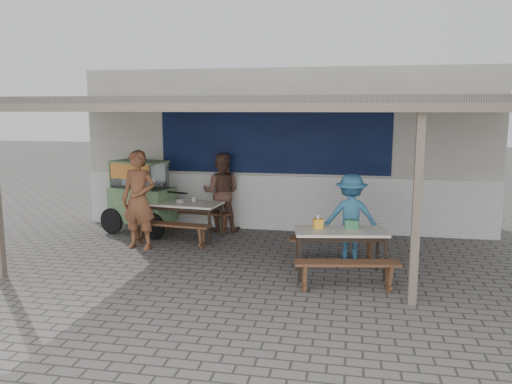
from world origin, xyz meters
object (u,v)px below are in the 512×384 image
Objects in this scene: bench_left_street at (170,229)px; tissue_box at (318,223)px; table_left at (183,206)px; bench_right_street at (347,269)px; vendor_cart at (141,194)px; patron_street_side at (139,200)px; donation_box at (351,224)px; table_right at (340,235)px; patron_wall_side at (221,192)px; bench_right_wall at (334,244)px; condiment_bowl at (180,201)px; condiment_jar at (194,199)px; patron_right_table at (351,216)px; bench_left_wall at (195,216)px.

tissue_box is at bearing -14.13° from bench_left_street.
table_left reaches higher than bench_right_street.
patron_street_side reaches higher than vendor_cart.
table_right is at bearing -136.11° from donation_box.
table_right is at bearing -10.92° from vendor_cart.
patron_wall_side is at bearing 60.98° from patron_street_side.
bench_right_wall is at bearing -3.03° from bench_left_street.
condiment_jar is at bearing 27.94° from condiment_bowl.
vendor_cart is at bearing 143.73° from bench_left_street.
condiment_bowl reaches higher than bench_right_street.
table_right is at bearing -22.93° from table_left.
patron_right_table is at bearing 90.92° from donation_box.
table_right is 16.56× the size of condiment_jar.
bench_right_wall is 7.50× the size of donation_box.
table_right is 3.60m from condiment_jar.
bench_left_street is at bearing 159.87° from tissue_box.
tissue_box is (-0.51, -0.97, 0.07)m from patron_right_table.
condiment_jar is 0.28m from condiment_bowl.
patron_wall_side reaches higher than bench_right_street.
bench_right_street is 10.76× the size of tissue_box.
patron_street_side is at bearing -147.68° from bench_left_street.
donation_box is (0.53, 0.05, -0.00)m from tissue_box.
bench_left_wall is 0.83× the size of vendor_cart.
bench_right_wall is (3.16, -0.50, -0.00)m from bench_left_street.
vendor_cart is at bearing 117.79° from patron_street_side.
table_left is 3.75m from donation_box.
table_right reaches higher than bench_right_wall.
bench_right_street is 0.91× the size of patron_wall_side.
table_left is at bearing -20.55° from condiment_bowl.
table_left is 3.31m from bench_right_wall.
bench_right_wall is at bearing 2.15° from patron_street_side.
patron_wall_side reaches higher than bench_right_wall.
patron_right_table is (3.94, 0.15, -0.19)m from patron_street_side.
bench_right_street is at bearing -90.00° from table_right.
donation_box is (4.40, -1.89, -0.03)m from vendor_cart.
condiment_jar reaches higher than condiment_bowl.
vendor_cart is at bearing -18.71° from patron_right_table.
bench_right_street is 1.03× the size of patron_right_table.
vendor_cart is 1.71m from patron_wall_side.
bench_right_street is at bearing -36.08° from condiment_bowl.
bench_right_wall is 8.79× the size of condiment_bowl.
patron_right_table reaches higher than bench_right_wall.
patron_street_side is 9.09× the size of donation_box.
bench_right_wall is at bearing 138.29° from patron_wall_side.
patron_street_side is (-3.67, 0.25, 0.60)m from bench_right_wall.
bench_left_street is 3.15m from tissue_box.
table_left is at bearing 90.00° from bench_left_street.
patron_right_table is (2.77, -1.51, -0.10)m from patron_wall_side.
patron_wall_side is at bearing 120.06° from bench_right_street.
patron_street_side is (-3.79, 0.92, 0.27)m from table_right.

